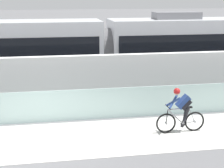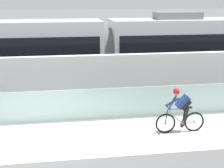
{
  "view_description": "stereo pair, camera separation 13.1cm",
  "coord_description": "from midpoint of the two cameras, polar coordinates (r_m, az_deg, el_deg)",
  "views": [
    {
      "loc": [
        0.48,
        -11.31,
        4.75
      ],
      "look_at": [
        2.86,
        2.35,
        1.25
      ],
      "focal_mm": 57.74,
      "sensor_mm": 36.0,
      "label": 1
    },
    {
      "loc": [
        0.61,
        -11.33,
        4.75
      ],
      "look_at": [
        2.86,
        2.35,
        1.25
      ],
      "focal_mm": 57.74,
      "sensor_mm": 36.0,
      "label": 2
    }
  ],
  "objects": [
    {
      "name": "tram_rail_near",
      "position": [
        18.09,
        -11.26,
        -1.32
      ],
      "size": [
        32.0,
        0.08,
        0.01
      ],
      "primitive_type": "cube",
      "color": "#595654",
      "rests_on": "ground"
    },
    {
      "name": "cyclist_on_bike",
      "position": [
        12.76,
        10.6,
        -4.2
      ],
      "size": [
        1.77,
        0.58,
        1.61
      ],
      "color": "black",
      "rests_on": "ground"
    },
    {
      "name": "concrete_barrier_wall",
      "position": [
        15.41,
        -11.62,
        0.2
      ],
      "size": [
        32.0,
        0.36,
        2.21
      ],
      "primitive_type": "cube",
      "color": "white",
      "rests_on": "ground"
    },
    {
      "name": "tram",
      "position": [
        18.59,
        -1.34,
        5.33
      ],
      "size": [
        22.56,
        2.54,
        3.81
      ],
      "color": "silver",
      "rests_on": "ground"
    },
    {
      "name": "tram_rail_far",
      "position": [
        19.48,
        -11.18,
        -0.2
      ],
      "size": [
        32.0,
        0.08,
        0.01
      ],
      "primitive_type": "cube",
      "color": "#595654",
      "rests_on": "ground"
    },
    {
      "name": "bike_path_deck",
      "position": [
        12.28,
        -11.78,
        -8.87
      ],
      "size": [
        32.0,
        3.2,
        0.01
      ],
      "primitive_type": "cube",
      "color": "silver",
      "rests_on": "ground"
    },
    {
      "name": "glass_parapet",
      "position": [
        13.81,
        -11.7,
        -3.58
      ],
      "size": [
        32.0,
        0.05,
        1.22
      ],
      "primitive_type": "cube",
      "color": "silver",
      "rests_on": "ground"
    },
    {
      "name": "ground_plane",
      "position": [
        12.29,
        -11.78,
        -8.89
      ],
      "size": [
        200.0,
        200.0,
        0.0
      ],
      "primitive_type": "plane",
      "color": "slate"
    }
  ]
}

